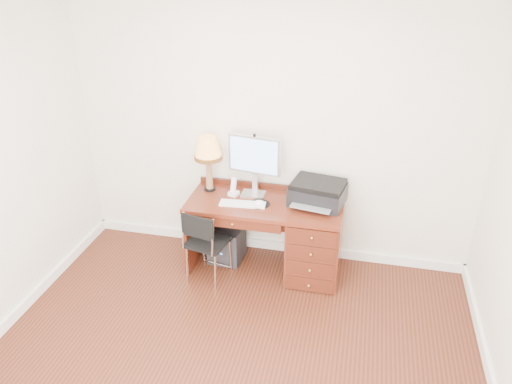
% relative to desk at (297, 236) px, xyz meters
% --- Properties ---
extents(ground, '(4.00, 4.00, 0.00)m').
position_rel_desk_xyz_m(ground, '(-0.32, -1.40, -0.41)').
color(ground, '#38170C').
rests_on(ground, ground).
extents(room_shell, '(4.00, 4.00, 4.00)m').
position_rel_desk_xyz_m(room_shell, '(-0.32, -0.77, -0.36)').
color(room_shell, silver).
rests_on(room_shell, ground).
extents(desk, '(1.50, 0.67, 0.75)m').
position_rel_desk_xyz_m(desk, '(0.00, 0.00, 0.00)').
color(desk, maroon).
rests_on(desk, ground).
extents(monitor, '(0.52, 0.20, 0.60)m').
position_rel_desk_xyz_m(monitor, '(-0.47, 0.16, 0.72)').
color(monitor, silver).
rests_on(monitor, desk).
extents(keyboard, '(0.45, 0.16, 0.02)m').
position_rel_desk_xyz_m(keyboard, '(-0.52, -0.10, 0.35)').
color(keyboard, white).
rests_on(keyboard, desk).
extents(mouse_pad, '(0.20, 0.20, 0.04)m').
position_rel_desk_xyz_m(mouse_pad, '(-0.37, -0.05, 0.35)').
color(mouse_pad, black).
rests_on(mouse_pad, desk).
extents(printer, '(0.56, 0.47, 0.22)m').
position_rel_desk_xyz_m(printer, '(0.17, 0.10, 0.45)').
color(printer, black).
rests_on(printer, desk).
extents(leg_lamp, '(0.28, 0.28, 0.57)m').
position_rel_desk_xyz_m(leg_lamp, '(-0.92, 0.14, 0.76)').
color(leg_lamp, black).
rests_on(leg_lamp, desk).
extents(phone, '(0.11, 0.11, 0.19)m').
position_rel_desk_xyz_m(phone, '(-0.66, 0.07, 0.39)').
color(phone, white).
rests_on(phone, desk).
extents(pen_cup, '(0.07, 0.07, 0.09)m').
position_rel_desk_xyz_m(pen_cup, '(0.07, 0.19, 0.38)').
color(pen_cup, black).
rests_on(pen_cup, desk).
extents(chair, '(0.43, 0.44, 0.78)m').
position_rel_desk_xyz_m(chair, '(-0.82, -0.35, 0.06)').
color(chair, black).
rests_on(chair, ground).
extents(equipment_box, '(0.35, 0.35, 0.38)m').
position_rel_desk_xyz_m(equipment_box, '(-0.74, 0.05, -0.22)').
color(equipment_box, black).
rests_on(equipment_box, ground).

